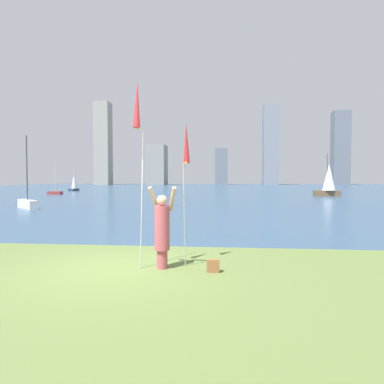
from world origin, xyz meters
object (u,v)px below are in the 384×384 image
at_px(kite_flag_left, 137,110).
at_px(sailboat_5, 329,181).
at_px(person, 162,228).
at_px(bag, 213,266).
at_px(sailboat_0, 55,192).
at_px(kite_flag_right, 186,147).
at_px(sailboat_7, 74,183).
at_px(sailboat_1, 27,203).

bearing_deg(kite_flag_left, sailboat_5, 67.95).
distance_m(person, bag, 1.43).
distance_m(kite_flag_left, bag, 3.81).
bearing_deg(person, sailboat_0, 133.97).
distance_m(kite_flag_right, bag, 2.86).
bearing_deg(kite_flag_right, sailboat_7, 117.09).
distance_m(sailboat_1, sailboat_5, 31.39).
bearing_deg(sailboat_7, sailboat_0, -76.67).
bearing_deg(bag, person, 169.29).
height_order(kite_flag_left, sailboat_7, kite_flag_left).
xyz_separation_m(person, sailboat_0, (-20.34, 34.89, -0.68)).
height_order(person, sailboat_0, sailboat_0).
bearing_deg(kite_flag_left, person, 26.71).
height_order(person, kite_flag_right, kite_flag_right).
xyz_separation_m(bag, sailboat_1, (-13.21, 14.94, 0.24)).
bearing_deg(sailboat_1, person, -50.72).
xyz_separation_m(kite_flag_left, bag, (1.68, 0.03, -3.43)).
distance_m(person, kite_flag_left, 2.70).
bearing_deg(kite_flag_left, sailboat_0, 119.45).
height_order(kite_flag_right, bag, kite_flag_right).
height_order(kite_flag_left, sailboat_1, sailboat_1).
bearing_deg(sailboat_0, person, -59.76).
distance_m(person, sailboat_5, 35.92).
xyz_separation_m(person, sailboat_5, (13.14, 33.42, 0.88)).
bearing_deg(sailboat_0, kite_flag_left, -60.55).
height_order(kite_flag_left, kite_flag_right, kite_flag_left).
distance_m(kite_flag_right, sailboat_7, 51.93).
xyz_separation_m(kite_flag_right, sailboat_0, (-20.84, 34.41, -2.58)).
relative_size(sailboat_5, sailboat_7, 1.32).
distance_m(person, sailboat_7, 52.11).
xyz_separation_m(sailboat_1, sailboat_5, (25.17, 18.71, 1.42)).
bearing_deg(sailboat_5, sailboat_7, 159.90).
distance_m(sailboat_5, sailboat_7, 38.63).
xyz_separation_m(bag, sailboat_7, (-24.31, 46.91, 1.13)).
xyz_separation_m(sailboat_1, sailboat_7, (-11.10, 31.98, 0.89)).
height_order(kite_flag_right, sailboat_5, sailboat_5).
bearing_deg(kite_flag_left, sailboat_7, 115.74).
bearing_deg(sailboat_0, sailboat_7, 103.33).
height_order(kite_flag_right, sailboat_1, sailboat_1).
relative_size(kite_flag_left, sailboat_7, 1.14).
bearing_deg(person, sailboat_5, 82.27).
relative_size(kite_flag_right, sailboat_0, 0.80).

